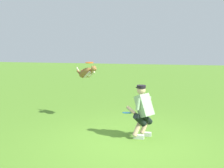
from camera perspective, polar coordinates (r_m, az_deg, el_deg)
name	(u,v)px	position (r m, az deg, el deg)	size (l,w,h in m)	color
ground_plane	(129,144)	(6.09, 3.72, -13.09)	(60.00, 60.00, 0.00)	#528428
person	(143,110)	(6.34, 6.85, -5.68)	(0.71, 0.62, 1.29)	silver
dog	(87,73)	(8.14, -5.64, 2.52)	(0.91, 0.60, 0.50)	olive
frisbee_flying	(89,63)	(8.00, -5.02, 4.74)	(0.25, 0.25, 0.02)	#F25E0F
frisbee_held	(127,113)	(6.38, 3.34, -6.36)	(0.23, 0.23, 0.02)	#2C8CE4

